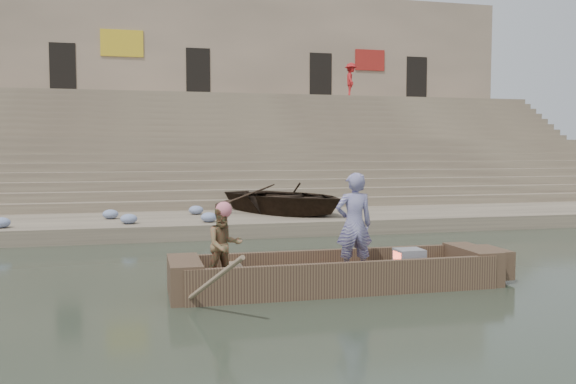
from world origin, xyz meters
name	(u,v)px	position (x,y,z in m)	size (l,w,h in m)	color
ground	(442,284)	(0.00, 0.00, 0.00)	(120.00, 120.00, 0.00)	#252F23
lower_landing	(314,220)	(0.00, 8.00, 0.20)	(32.00, 4.00, 0.40)	gray
mid_landing	(265,172)	(0.00, 15.50, 1.40)	(32.00, 3.00, 2.80)	gray
upper_landing	(239,145)	(0.00, 22.50, 2.60)	(32.00, 3.00, 5.20)	gray
ghat_steps	(258,162)	(0.00, 17.19, 1.80)	(32.00, 11.00, 5.20)	gray
building_wall	(228,95)	(0.00, 26.50, 5.60)	(32.00, 5.07, 11.20)	tan
main_rowboat	(337,282)	(-1.90, 0.11, 0.11)	(5.00, 1.30, 0.22)	brown
rowboat_trim	(349,270)	(-1.69, 0.10, 0.31)	(6.04, 2.63, 1.91)	brown
standing_man	(354,224)	(-1.62, 0.06, 1.09)	(0.64, 0.42, 1.74)	navy
rowing_man	(224,245)	(-3.84, -0.09, 0.84)	(0.60, 0.47, 1.24)	#287A41
television	(409,260)	(-0.58, 0.11, 0.42)	(0.46, 0.42, 0.40)	gray
beached_rowboat	(286,198)	(-0.81, 8.38, 0.87)	(3.22, 4.51, 0.93)	#2D2116
pedestrian	(351,80)	(6.01, 21.62, 6.12)	(1.19, 0.69, 1.85)	#B11E1F
cloth_bundles	(132,216)	(-5.35, 7.42, 0.53)	(5.61, 2.48, 0.26)	#3F5999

